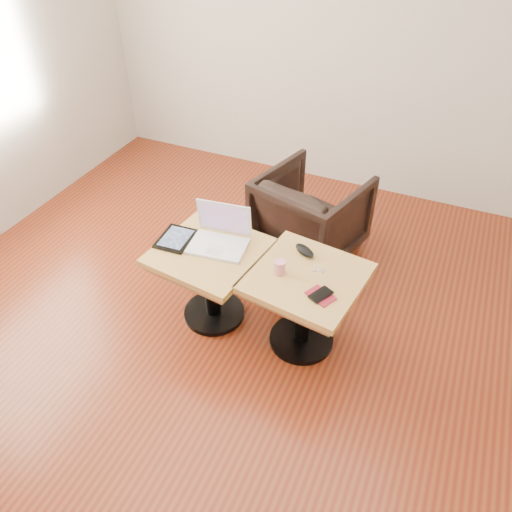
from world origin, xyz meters
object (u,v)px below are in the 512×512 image
at_px(laptop, 220,237).
at_px(armchair, 311,214).
at_px(side_table_right, 305,293).
at_px(striped_cup, 280,267).
at_px(side_table_left, 211,267).

bearing_deg(laptop, armchair, 63.10).
xyz_separation_m(side_table_right, striped_cup, (-0.15, -0.04, 0.18)).
distance_m(striped_cup, armchair, 0.98).
bearing_deg(striped_cup, side_table_right, 16.36).
relative_size(side_table_left, armchair, 0.98).
distance_m(side_table_left, laptop, 0.20).
relative_size(side_table_left, laptop, 1.86).
bearing_deg(side_table_right, armchair, 114.61).
bearing_deg(striped_cup, side_table_left, 176.77).
height_order(side_table_left, armchair, armchair).
height_order(side_table_left, laptop, laptop).
height_order(striped_cup, armchair, striped_cup).
distance_m(side_table_left, armchair, 0.98).
distance_m(laptop, armchair, 0.93).
bearing_deg(laptop, side_table_right, -13.14).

